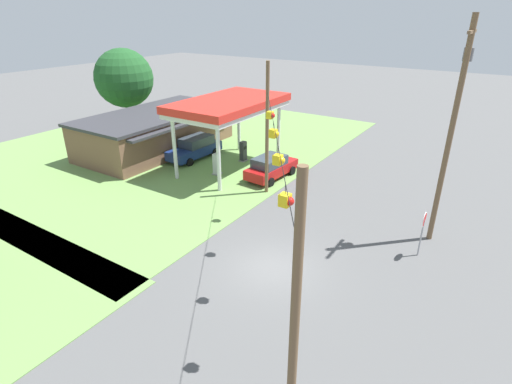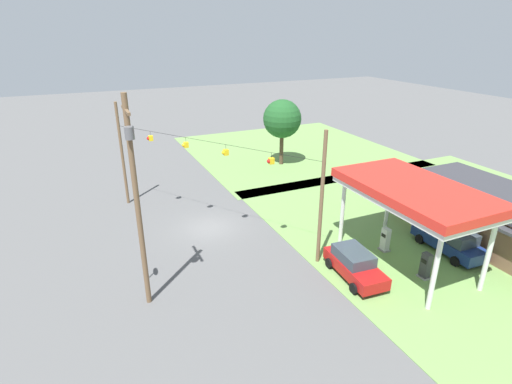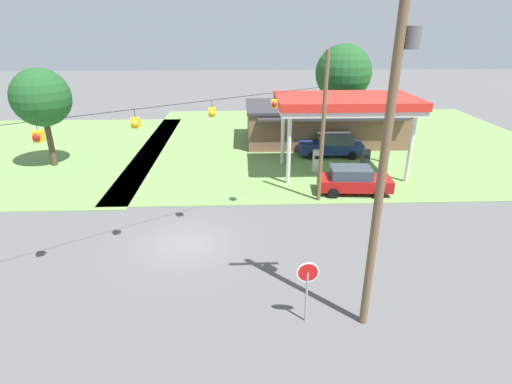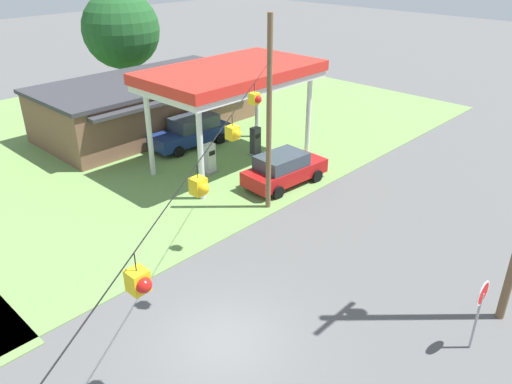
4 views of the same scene
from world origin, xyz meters
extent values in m
plane|color=#565656|center=(0.00, 0.00, 0.00)|extent=(160.00, 160.00, 0.00)
cube|color=#6B934C|center=(12.04, 18.40, 0.02)|extent=(36.00, 28.00, 0.04)
cube|color=silver|center=(10.04, 9.94, 4.79)|extent=(9.37, 5.28, 0.35)
cube|color=red|center=(10.04, 9.94, 5.24)|extent=(9.57, 5.48, 0.55)
cylinder|color=silver|center=(5.96, 7.90, 2.31)|extent=(0.28, 0.28, 4.61)
cylinder|color=silver|center=(14.13, 7.90, 2.31)|extent=(0.28, 0.28, 4.61)
cylinder|color=silver|center=(5.96, 11.98, 2.31)|extent=(0.28, 0.28, 4.61)
cylinder|color=silver|center=(14.13, 11.98, 2.31)|extent=(0.28, 0.28, 4.61)
cube|color=brown|center=(10.34, 18.40, 1.57)|extent=(13.78, 6.76, 3.14)
cube|color=#333338|center=(10.34, 18.40, 3.26)|extent=(14.08, 7.06, 0.24)
cube|color=#333338|center=(10.34, 14.67, 2.89)|extent=(12.40, 0.70, 0.20)
cube|color=gray|center=(8.26, 9.94, 0.06)|extent=(0.71, 0.56, 0.12)
cube|color=silver|center=(8.26, 9.94, 0.91)|extent=(0.55, 0.40, 1.59)
cube|color=black|center=(8.26, 9.72, 1.23)|extent=(0.39, 0.03, 0.24)
cube|color=gray|center=(11.83, 9.94, 0.06)|extent=(0.71, 0.56, 0.12)
cube|color=#333338|center=(11.83, 9.94, 0.91)|extent=(0.55, 0.40, 1.59)
cube|color=black|center=(11.83, 9.72, 1.23)|extent=(0.39, 0.03, 0.24)
cube|color=#AD1414|center=(10.00, 6.07, 0.70)|extent=(4.71, 2.20, 0.72)
cube|color=#333D47|center=(9.73, 6.09, 1.40)|extent=(2.65, 1.89, 0.68)
cylinder|color=black|center=(11.49, 6.91, 0.34)|extent=(0.69, 0.27, 0.68)
cylinder|color=black|center=(11.35, 5.02, 0.34)|extent=(0.69, 0.27, 0.68)
cylinder|color=black|center=(8.66, 7.12, 0.34)|extent=(0.69, 0.27, 0.68)
cylinder|color=black|center=(8.51, 5.24, 0.34)|extent=(0.69, 0.27, 0.68)
cube|color=navy|center=(10.11, 13.80, 0.72)|extent=(5.19, 2.08, 0.77)
cube|color=#333D47|center=(10.41, 13.79, 1.49)|extent=(2.89, 1.83, 0.76)
cylinder|color=black|center=(8.48, 12.93, 0.34)|extent=(0.69, 0.25, 0.68)
cylinder|color=black|center=(8.57, 14.82, 0.34)|extent=(0.69, 0.25, 0.68)
cylinder|color=black|center=(11.65, 12.79, 0.34)|extent=(0.69, 0.25, 0.68)
cylinder|color=black|center=(11.74, 14.67, 0.34)|extent=(0.69, 0.25, 0.68)
cylinder|color=#99999E|center=(5.08, -5.75, 1.05)|extent=(0.08, 0.08, 2.10)
cylinder|color=white|center=(5.08, -5.75, 2.10)|extent=(0.80, 0.03, 0.80)
cylinder|color=red|center=(5.08, -5.75, 2.10)|extent=(0.70, 0.03, 0.70)
cylinder|color=brown|center=(7.19, -5.89, 5.77)|extent=(0.28, 0.28, 11.54)
cube|color=brown|center=(7.19, -5.89, 10.74)|extent=(2.20, 0.14, 0.14)
cylinder|color=#59595B|center=(7.54, -5.89, 9.74)|extent=(0.44, 0.44, 0.60)
cylinder|color=brown|center=(-7.53, -5.00, 4.41)|extent=(0.24, 0.24, 8.83)
cylinder|color=brown|center=(7.53, 5.00, 4.41)|extent=(0.24, 0.24, 8.83)
cylinder|color=black|center=(0.00, 0.00, 6.88)|extent=(15.07, 10.02, 0.02)
cylinder|color=black|center=(-4.52, -3.00, 6.71)|extent=(0.02, 0.02, 0.35)
cube|color=yellow|center=(-4.52, -3.00, 6.33)|extent=(0.32, 0.32, 0.40)
sphere|color=red|center=(-4.52, -3.17, 6.33)|extent=(0.28, 0.28, 0.28)
cylinder|color=black|center=(-1.51, -1.00, 6.71)|extent=(0.02, 0.02, 0.35)
cube|color=yellow|center=(-1.51, -1.00, 6.33)|extent=(0.32, 0.32, 0.40)
sphere|color=yellow|center=(-1.51, -1.17, 6.33)|extent=(0.28, 0.28, 0.28)
cylinder|color=black|center=(1.51, 1.00, 6.71)|extent=(0.02, 0.02, 0.35)
cube|color=yellow|center=(1.51, 1.00, 6.33)|extent=(0.32, 0.32, 0.40)
sphere|color=yellow|center=(1.51, 0.83, 6.33)|extent=(0.28, 0.28, 0.28)
cylinder|color=black|center=(4.52, 3.00, 6.71)|extent=(0.02, 0.02, 0.35)
cube|color=yellow|center=(4.52, 3.00, 6.33)|extent=(0.32, 0.32, 0.40)
sphere|color=red|center=(4.52, 2.83, 6.33)|extent=(0.28, 0.28, 0.28)
cylinder|color=#4C3828|center=(13.73, 26.08, 1.45)|extent=(0.44, 0.44, 2.89)
sphere|color=#1E5123|center=(13.73, 26.08, 5.26)|extent=(5.93, 5.93, 5.93)
camera|label=1|loc=(-14.21, -8.23, 11.61)|focal=28.00mm
camera|label=2|loc=(26.47, -8.01, 14.21)|focal=28.00mm
camera|label=3|loc=(2.84, -17.37, 10.10)|focal=28.00mm
camera|label=4|loc=(-8.00, -9.02, 11.32)|focal=35.00mm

